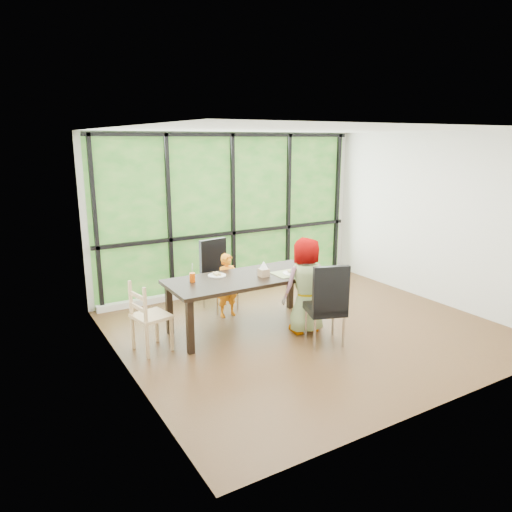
# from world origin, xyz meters

# --- Properties ---
(ground) EXTENTS (5.00, 5.00, 0.00)m
(ground) POSITION_xyz_m (0.00, 0.00, 0.00)
(ground) COLOR black
(ground) RESTS_ON ground
(back_wall) EXTENTS (5.00, 0.00, 5.00)m
(back_wall) POSITION_xyz_m (0.00, 2.25, 1.35)
(back_wall) COLOR silver
(back_wall) RESTS_ON ground
(foliage_backdrop) EXTENTS (4.80, 0.02, 2.65)m
(foliage_backdrop) POSITION_xyz_m (0.00, 2.23, 1.35)
(foliage_backdrop) COLOR #1C5018
(foliage_backdrop) RESTS_ON back_wall
(window_mullions) EXTENTS (4.80, 0.06, 2.65)m
(window_mullions) POSITION_xyz_m (0.00, 2.19, 1.35)
(window_mullions) COLOR black
(window_mullions) RESTS_ON back_wall
(window_sill) EXTENTS (4.80, 0.12, 0.10)m
(window_sill) POSITION_xyz_m (0.00, 2.15, 0.05)
(window_sill) COLOR silver
(window_sill) RESTS_ON ground
(dining_table) EXTENTS (2.21, 0.99, 0.75)m
(dining_table) POSITION_xyz_m (-0.71, 0.47, 0.38)
(dining_table) COLOR black
(dining_table) RESTS_ON ground
(chair_window_leather) EXTENTS (0.52, 0.52, 1.08)m
(chair_window_leather) POSITION_xyz_m (-0.68, 1.35, 0.54)
(chair_window_leather) COLOR black
(chair_window_leather) RESTS_ON ground
(chair_interior_leather) EXTENTS (0.59, 0.59, 1.08)m
(chair_interior_leather) POSITION_xyz_m (-0.08, -0.47, 0.54)
(chair_interior_leather) COLOR black
(chair_interior_leather) RESTS_ON ground
(chair_end_beech) EXTENTS (0.47, 0.49, 0.90)m
(chair_end_beech) POSITION_xyz_m (-2.08, 0.45, 0.45)
(chair_end_beech) COLOR tan
(chair_end_beech) RESTS_ON ground
(child_toddler) EXTENTS (0.36, 0.24, 0.96)m
(child_toddler) POSITION_xyz_m (-0.71, 1.03, 0.48)
(child_toddler) COLOR orange
(child_toddler) RESTS_ON ground
(child_older) EXTENTS (0.68, 0.47, 1.32)m
(child_older) POSITION_xyz_m (-0.07, -0.04, 0.66)
(child_older) COLOR slate
(child_older) RESTS_ON ground
(placemat) EXTENTS (0.48, 0.35, 0.01)m
(placemat) POSITION_xyz_m (-0.10, 0.30, 0.75)
(placemat) COLOR tan
(placemat) RESTS_ON dining_table
(plate_far) EXTENTS (0.25, 0.25, 0.02)m
(plate_far) POSITION_xyz_m (-1.04, 0.70, 0.76)
(plate_far) COLOR white
(plate_far) RESTS_ON dining_table
(plate_near) EXTENTS (0.26, 0.26, 0.02)m
(plate_near) POSITION_xyz_m (-0.09, 0.26, 0.76)
(plate_near) COLOR white
(plate_near) RESTS_ON dining_table
(orange_cup) EXTENTS (0.08, 0.08, 0.12)m
(orange_cup) POSITION_xyz_m (-1.44, 0.62, 0.81)
(orange_cup) COLOR #DA4B05
(orange_cup) RESTS_ON dining_table
(green_cup) EXTENTS (0.07, 0.07, 0.11)m
(green_cup) POSITION_xyz_m (0.18, 0.23, 0.80)
(green_cup) COLOR #63D93B
(green_cup) RESTS_ON dining_table
(white_mug) EXTENTS (0.07, 0.07, 0.07)m
(white_mug) POSITION_xyz_m (0.28, 0.50, 0.79)
(white_mug) COLOR white
(white_mug) RESTS_ON dining_table
(tissue_box) EXTENTS (0.12, 0.12, 0.11)m
(tissue_box) POSITION_xyz_m (-0.50, 0.36, 0.80)
(tissue_box) COLOR tan
(tissue_box) RESTS_ON dining_table
(crepe_rolls_far) EXTENTS (0.10, 0.12, 0.04)m
(crepe_rolls_far) POSITION_xyz_m (-1.04, 0.70, 0.78)
(crepe_rolls_far) COLOR tan
(crepe_rolls_far) RESTS_ON plate_far
(crepe_rolls_near) EXTENTS (0.10, 0.12, 0.04)m
(crepe_rolls_near) POSITION_xyz_m (-0.09, 0.26, 0.78)
(crepe_rolls_near) COLOR tan
(crepe_rolls_near) RESTS_ON plate_near
(straw_white) EXTENTS (0.01, 0.04, 0.20)m
(straw_white) POSITION_xyz_m (-1.44, 0.62, 0.91)
(straw_white) COLOR white
(straw_white) RESTS_ON orange_cup
(straw_pink) EXTENTS (0.01, 0.04, 0.20)m
(straw_pink) POSITION_xyz_m (0.18, 0.23, 0.90)
(straw_pink) COLOR pink
(straw_pink) RESTS_ON green_cup
(tissue) EXTENTS (0.12, 0.12, 0.11)m
(tissue) POSITION_xyz_m (-0.50, 0.36, 0.91)
(tissue) COLOR white
(tissue) RESTS_ON tissue_box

